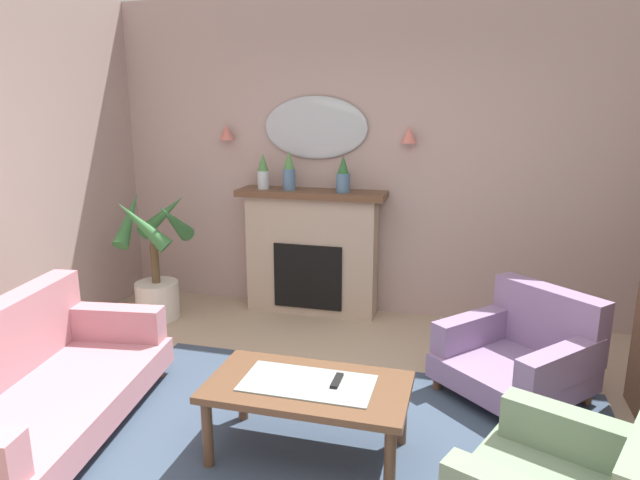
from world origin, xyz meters
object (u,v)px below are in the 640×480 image
mantel_vase_centre (289,172)px  floral_couch (30,385)px  wall_sconce_left (227,132)px  potted_plant_corner_palm (155,263)px  coffee_table (308,393)px  armchair_in_corner (523,352)px  tv_remote (338,381)px  fireplace (312,253)px  wall_mirror (315,128)px  mantel_vase_left (343,176)px  wall_sconce_right (409,135)px  mantel_vase_right (263,172)px

mantel_vase_centre → floral_couch: size_ratio=0.19×
wall_sconce_left → potted_plant_corner_palm: 1.37m
coffee_table → floral_couch: floral_couch is taller
wall_sconce_left → floral_couch: size_ratio=0.08×
mantel_vase_centre → coffee_table: 2.47m
mantel_vase_centre → armchair_in_corner: 2.49m
coffee_table → tv_remote: bearing=16.7°
mantel_vase_centre → fireplace: bearing=8.1°
mantel_vase_centre → wall_mirror: bearing=40.4°
floral_couch → wall_sconce_left: bearing=85.9°
coffee_table → floral_couch: size_ratio=0.61×
fireplace → mantel_vase_centre: bearing=-171.9°
wall_sconce_left → coffee_table: 2.97m
fireplace → armchair_in_corner: (1.79, -1.13, -0.27)m
armchair_in_corner → mantel_vase_left: bearing=143.7°
mantel_vase_left → wall_sconce_right: (0.55, 0.12, 0.36)m
floral_couch → mantel_vase_right: bearing=76.2°
armchair_in_corner → mantel_vase_centre: bearing=151.2°
fireplace → mantel_vase_left: bearing=-5.4°
mantel_vase_left → wall_sconce_right: bearing=12.3°
wall_sconce_left → tv_remote: 2.99m
wall_mirror → coffee_table: size_ratio=0.87×
fireplace → wall_sconce_left: bearing=173.8°
mantel_vase_centre → floral_couch: bearing=-109.4°
wall_sconce_left → armchair_in_corner: size_ratio=0.12×
wall_sconce_right → floral_couch: wall_sconce_right is taller
mantel_vase_left → floral_couch: size_ratio=0.18×
mantel_vase_right → wall_sconce_left: (-0.40, 0.12, 0.34)m
mantel_vase_right → mantel_vase_centre: 0.25m
tv_remote → armchair_in_corner: armchair_in_corner is taller
mantel_vase_right → wall_sconce_left: wall_sconce_left is taller
coffee_table → mantel_vase_left: bearing=97.9°
mantel_vase_left → wall_mirror: (-0.30, 0.17, 0.41)m
tv_remote → wall_mirror: bearing=108.4°
wall_sconce_left → potted_plant_corner_palm: (-0.47, -0.62, -1.13)m
potted_plant_corner_palm → wall_mirror: bearing=27.0°
wall_sconce_left → wall_sconce_right: 1.70m
wall_mirror → wall_sconce_right: wall_mirror is taller
potted_plant_corner_palm → armchair_in_corner: bearing=-10.8°
wall_mirror → mantel_vase_centre: bearing=-139.6°
wall_mirror → potted_plant_corner_palm: size_ratio=0.82×
floral_couch → mantel_vase_centre: bearing=70.6°
fireplace → potted_plant_corner_palm: potted_plant_corner_palm is taller
mantel_vase_centre → tv_remote: (0.95, -2.09, -0.87)m
mantel_vase_centre → wall_sconce_left: 0.74m
mantel_vase_right → fireplace: bearing=3.6°
mantel_vase_left → wall_sconce_left: 1.21m
mantel_vase_right → wall_mirror: (0.45, 0.17, 0.39)m
tv_remote → armchair_in_corner: 1.45m
wall_mirror → tv_remote: wall_mirror is taller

